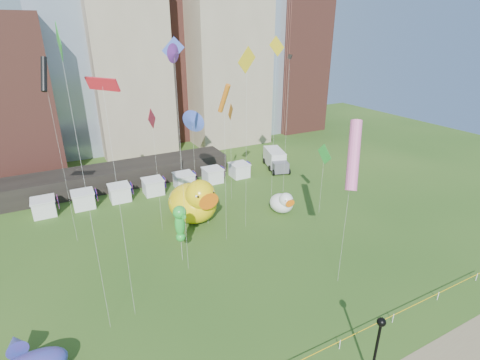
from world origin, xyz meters
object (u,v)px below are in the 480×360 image
small_duck (282,203)px  seahorse_purple (208,205)px  seahorse_green (180,221)px  box_truck (275,159)px  lamppost (377,343)px  big_duck (194,201)px

small_duck → seahorse_purple: 10.54m
seahorse_purple → small_duck: bearing=-14.0°
small_duck → seahorse_green: 16.90m
seahorse_green → box_truck: size_ratio=0.83×
seahorse_green → seahorse_purple: seahorse_green is taller
seahorse_green → lamppost: (6.96, -20.41, -1.27)m
seahorse_purple → box_truck: seahorse_purple is taller
box_truck → small_duck: bearing=-103.5°
lamppost → box_truck: lamppost is taller
big_duck → seahorse_green: 8.99m
seahorse_purple → lamppost: 26.56m
big_duck → lamppost: size_ratio=1.47×
small_duck → lamppost: (-9.03, -24.72, 2.13)m
lamppost → seahorse_purple: bearing=92.8°
small_duck → box_truck: bearing=63.1°
big_duck → small_duck: (11.57, -3.26, -1.45)m
big_duck → seahorse_purple: bearing=-56.9°
big_duck → box_truck: (20.36, 12.00, -1.29)m
big_duck → lamppost: bearing=-92.3°
seahorse_green → box_truck: seahorse_green is taller
seahorse_purple → big_duck: bearing=126.5°
lamppost → seahorse_green: bearing=108.8°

